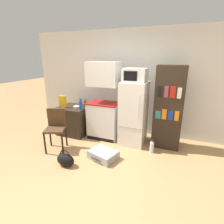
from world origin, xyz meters
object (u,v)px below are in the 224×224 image
suitcase_large_flat (103,155)px  bottle_blue_soda (81,105)px  handbag (65,160)px  bottle_ketchup_red (81,104)px  bookshelf (168,108)px  bowl (77,107)px  water_bottle_front (152,147)px  microwave (135,75)px  chair (56,125)px  side_table (74,120)px  bottle_amber_beer (85,103)px  kitchen_hutch (104,105)px  refrigerator (133,114)px  cereal_box (63,102)px

suitcase_large_flat → bottle_blue_soda: bearing=157.9°
suitcase_large_flat → handbag: bearing=-121.9°
handbag → suitcase_large_flat: bearing=41.8°
bottle_ketchup_red → handbag: (0.53, -1.47, -0.68)m
bookshelf → bottle_blue_soda: (-2.05, -0.27, -0.07)m
bowl → water_bottle_front: bearing=-6.0°
microwave → bookshelf: size_ratio=0.27×
suitcase_large_flat → chair: bearing=-164.4°
microwave → water_bottle_front: size_ratio=1.67×
bowl → suitcase_large_flat: bearing=-36.2°
side_table → microwave: (1.60, 0.04, 1.23)m
side_table → bottle_amber_beer: 0.55m
microwave → bottle_blue_soda: (-1.30, -0.15, -0.75)m
microwave → bookshelf: 1.02m
bottle_blue_soda → suitcase_large_flat: bearing=-38.4°
side_table → bottle_ketchup_red: size_ratio=4.31×
bottle_ketchup_red → bottle_blue_soda: 0.27m
bottle_amber_beer → water_bottle_front: bottle_amber_beer is taller
microwave → suitcase_large_flat: size_ratio=0.79×
side_table → bookshelf: (2.35, 0.16, 0.54)m
bowl → bottle_blue_soda: bearing=-22.0°
bookshelf → kitchen_hutch: bearing=-177.0°
refrigerator → suitcase_large_flat: 1.17m
microwave → suitcase_large_flat: microwave is taller
chair → handbag: chair is taller
bookshelf → chair: (-2.25, -1.01, -0.36)m
kitchen_hutch → chair: size_ratio=2.07×
bottle_amber_beer → cereal_box: size_ratio=0.56×
bookshelf → bowl: size_ratio=11.64×
kitchen_hutch → bottle_blue_soda: bearing=-160.4°
cereal_box → water_bottle_front: bearing=-2.8°
microwave → bottle_blue_soda: size_ratio=1.89×
side_table → microwave: 2.02m
bottle_blue_soda → bowl: bottle_blue_soda is taller
microwave → chair: bearing=-149.3°
cereal_box → chair: 0.85m
kitchen_hutch → bottle_amber_beer: (-0.61, 0.15, -0.04)m
bottle_blue_soda → bottle_ketchup_red: bearing=121.3°
side_table → cereal_box: (-0.22, -0.14, 0.52)m
refrigerator → bottle_amber_beer: 1.39m
kitchen_hutch → bookshelf: bearing=3.0°
kitchen_hutch → side_table: bearing=-174.4°
side_table → bottle_blue_soda: 0.57m
refrigerator → bottle_blue_soda: 1.32m
bowl → suitcase_large_flat: size_ratio=0.25×
microwave → bottle_amber_beer: (-1.37, 0.19, -0.79)m
kitchen_hutch → cereal_box: size_ratio=6.24×
kitchen_hutch → handbag: kitchen_hutch is taller
chair → cereal_box: bearing=90.8°
microwave → bottle_amber_beer: bearing=172.2°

